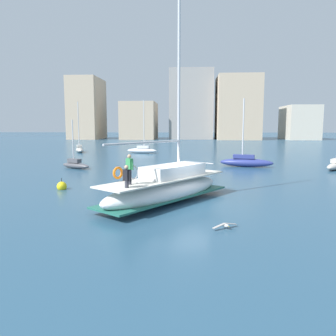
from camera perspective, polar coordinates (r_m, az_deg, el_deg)
name	(u,v)px	position (r m, az deg, el deg)	size (l,w,h in m)	color
ground_plane	(188,202)	(19.63, 3.48, -5.96)	(400.00, 400.00, 0.00)	#284C66
main_sailboat	(167,187)	(19.43, -0.24, -3.34)	(7.62, 9.16, 12.79)	white
moored_sloop_near	(336,164)	(38.10, 26.97, 0.55)	(3.58, 4.15, 7.91)	#B7B2A8
moored_sloop_far	(142,150)	(54.31, -4.49, 3.17)	(5.20, 2.17, 8.54)	silver
moored_catamaran	(79,149)	(58.01, -15.05, 3.20)	(3.09, 5.14, 8.50)	#B7B2A8
moored_cutter_left	(246,161)	(37.28, 13.32, 1.11)	(5.88, 2.65, 7.44)	navy
moored_cutter_right	(75,164)	(36.13, -15.70, 0.60)	(3.82, 2.67, 5.12)	#4C4C51
seagull	(225,225)	(14.91, 9.83, -9.71)	(1.15, 0.81, 0.18)	silver
mooring_buoy	(62,186)	(24.69, -17.88, -3.05)	(0.70, 0.70, 0.95)	yellow
waterfront_buildings	(187,111)	(112.00, 3.25, 9.86)	(80.24, 16.48, 22.90)	#C6AD8E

